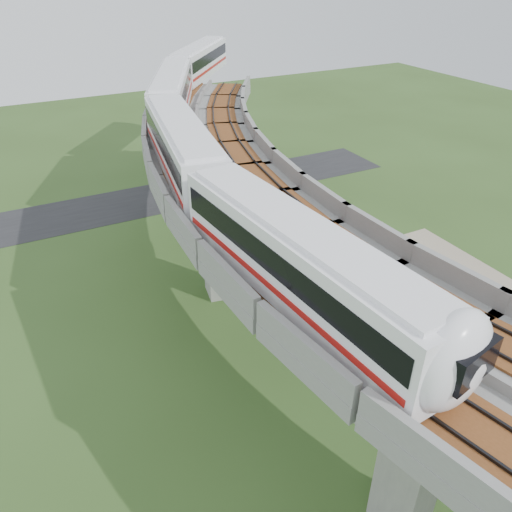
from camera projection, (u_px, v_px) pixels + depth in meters
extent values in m
plane|color=#324C1E|center=(275.00, 381.00, 31.37)|extent=(160.00, 160.00, 0.00)
cube|color=gray|center=(460.00, 333.00, 35.36)|extent=(18.00, 26.00, 0.04)
cube|color=#232326|center=(140.00, 201.00, 54.13)|extent=(60.00, 8.00, 0.03)
cube|color=#99968E|center=(209.00, 147.00, 56.91)|extent=(2.86, 2.93, 8.40)
cube|color=#99968E|center=(207.00, 104.00, 54.42)|extent=(7.21, 5.74, 1.20)
cube|color=#99968E|center=(218.00, 247.00, 37.46)|extent=(2.35, 2.51, 8.40)
cube|color=#99968E|center=(216.00, 187.00, 34.97)|extent=(7.31, 3.58, 1.20)
cube|color=#99968E|center=(412.00, 460.00, 21.65)|extent=(2.35, 2.51, 8.40)
cube|color=#99968E|center=(432.00, 380.00, 19.16)|extent=(7.31, 3.58, 1.20)
cube|color=gray|center=(199.00, 109.00, 48.76)|extent=(16.42, 20.91, 0.80)
cube|color=gray|center=(154.00, 100.00, 48.21)|extent=(8.66, 17.08, 1.00)
cube|color=gray|center=(243.00, 100.00, 48.37)|extent=(8.66, 17.08, 1.00)
cube|color=brown|center=(176.00, 105.00, 48.48)|extent=(10.68, 18.08, 0.12)
cube|color=black|center=(176.00, 104.00, 48.42)|extent=(9.69, 17.59, 0.12)
cube|color=brown|center=(221.00, 105.00, 48.56)|extent=(10.68, 18.08, 0.12)
cube|color=black|center=(221.00, 103.00, 48.50)|extent=(9.69, 17.59, 0.12)
cube|color=gray|center=(220.00, 181.00, 33.39)|extent=(11.77, 20.03, 0.80)
cube|color=gray|center=(154.00, 176.00, 31.74)|extent=(3.22, 18.71, 1.00)
cube|color=gray|center=(280.00, 161.00, 34.10)|extent=(3.22, 18.71, 1.00)
cube|color=brown|center=(187.00, 179.00, 32.54)|extent=(5.44, 19.05, 0.12)
cube|color=black|center=(187.00, 177.00, 32.48)|extent=(4.35, 18.88, 0.12)
cube|color=brown|center=(251.00, 171.00, 33.75)|extent=(5.44, 19.05, 0.12)
cube|color=black|center=(251.00, 169.00, 33.69)|extent=(4.35, 18.88, 0.12)
cube|color=gray|center=(409.00, 342.00, 19.54)|extent=(11.77, 20.03, 0.80)
cube|color=gray|center=(330.00, 372.00, 16.90)|extent=(3.22, 18.71, 1.00)
cube|color=gray|center=(478.00, 286.00, 21.24)|extent=(3.22, 18.71, 1.00)
cube|color=brown|center=(372.00, 356.00, 18.19)|extent=(5.44, 19.05, 0.12)
cube|color=black|center=(372.00, 354.00, 18.12)|extent=(4.35, 18.88, 0.12)
cube|color=brown|center=(446.00, 312.00, 20.41)|extent=(5.44, 19.05, 0.12)
cube|color=black|center=(446.00, 310.00, 20.35)|extent=(4.35, 18.88, 0.12)
cube|color=white|center=(299.00, 263.00, 20.34)|extent=(3.93, 15.17, 3.20)
cube|color=white|center=(301.00, 226.00, 19.46)|extent=(3.33, 14.38, 0.22)
cube|color=black|center=(300.00, 253.00, 20.11)|extent=(3.94, 14.58, 1.15)
cube|color=#AC1611|center=(299.00, 278.00, 20.73)|extent=(3.94, 14.58, 0.30)
cube|color=black|center=(298.00, 292.00, 21.10)|extent=(2.95, 12.86, 0.28)
cube|color=white|center=(182.00, 148.00, 32.40)|extent=(5.17, 15.24, 3.20)
cube|color=white|center=(180.00, 122.00, 31.52)|extent=(4.51, 14.41, 0.22)
cube|color=black|center=(182.00, 141.00, 32.17)|extent=(5.13, 14.66, 1.15)
cube|color=#AC1611|center=(183.00, 159.00, 32.79)|extent=(5.13, 14.66, 0.30)
cube|color=black|center=(184.00, 169.00, 33.16)|extent=(4.01, 12.89, 0.28)
cube|color=white|center=(172.00, 92.00, 45.47)|extent=(8.57, 14.80, 3.20)
cube|color=white|center=(170.00, 73.00, 44.59)|extent=(7.77, 13.90, 0.22)
cube|color=black|center=(172.00, 87.00, 45.24)|extent=(8.38, 14.28, 1.15)
cube|color=#AC1611|center=(173.00, 100.00, 45.86)|extent=(8.38, 14.28, 0.30)
cube|color=black|center=(173.00, 108.00, 46.23)|extent=(6.92, 12.42, 0.28)
cube|color=white|center=(200.00, 61.00, 58.75)|extent=(11.43, 13.44, 3.20)
cube|color=white|center=(199.00, 45.00, 57.87)|extent=(10.54, 12.51, 0.22)
cube|color=black|center=(199.00, 57.00, 58.51)|extent=(11.10, 13.00, 1.15)
cube|color=#AC1611|center=(200.00, 67.00, 59.14)|extent=(11.10, 13.00, 0.30)
cube|color=black|center=(200.00, 74.00, 59.50)|extent=(9.40, 11.18, 0.28)
ellipsoid|color=white|center=(452.00, 361.00, 15.22)|extent=(3.62, 2.44, 3.64)
cylinder|color=#2D382D|center=(287.00, 211.00, 50.45)|extent=(0.08, 0.08, 1.50)
cube|color=#2D382D|center=(291.00, 222.00, 48.35)|extent=(1.69, 4.77, 1.40)
cylinder|color=#2D382D|center=(297.00, 234.00, 46.27)|extent=(0.08, 0.08, 1.50)
cube|color=#2D382D|center=(305.00, 247.00, 44.20)|extent=(1.23, 4.91, 1.40)
cylinder|color=#2D382D|center=(315.00, 262.00, 42.16)|extent=(0.08, 0.08, 1.50)
cube|color=#2D382D|center=(328.00, 277.00, 40.15)|extent=(0.75, 4.99, 1.40)
cylinder|color=#2D382D|center=(343.00, 294.00, 38.17)|extent=(0.08, 0.08, 1.50)
cube|color=#2D382D|center=(361.00, 312.00, 36.23)|extent=(0.27, 5.04, 1.40)
cylinder|color=#2D382D|center=(382.00, 332.00, 34.33)|extent=(0.08, 0.08, 1.50)
cube|color=#2D382D|center=(408.00, 353.00, 32.48)|extent=(0.27, 5.04, 1.40)
cylinder|color=#2D382D|center=(438.00, 377.00, 30.68)|extent=(0.08, 0.08, 1.50)
cube|color=#2D382D|center=(473.00, 402.00, 28.94)|extent=(0.75, 4.99, 1.40)
cylinder|color=#382314|center=(259.00, 197.00, 53.67)|extent=(0.18, 0.18, 1.22)
ellipsoid|color=#163C13|center=(259.00, 184.00, 52.89)|extent=(3.01, 3.01, 2.56)
cylinder|color=#382314|center=(276.00, 234.00, 46.91)|extent=(0.18, 0.18, 0.96)
ellipsoid|color=#163C13|center=(277.00, 223.00, 46.30)|extent=(2.33, 2.33, 1.98)
cylinder|color=#382314|center=(284.00, 265.00, 41.71)|extent=(0.18, 0.18, 1.46)
ellipsoid|color=#163C13|center=(285.00, 251.00, 41.01)|extent=(2.08, 2.08, 1.77)
cylinder|color=#382314|center=(343.00, 318.00, 35.84)|extent=(0.18, 0.18, 1.19)
ellipsoid|color=#163C13|center=(345.00, 303.00, 35.12)|extent=(2.67, 2.67, 2.27)
cylinder|color=#382314|center=(428.00, 399.00, 29.40)|extent=(0.18, 0.18, 1.05)
ellipsoid|color=#163C13|center=(431.00, 385.00, 28.78)|extent=(2.23, 2.23, 1.90)
imported|color=silver|center=(504.00, 346.00, 33.12)|extent=(3.78, 4.03, 1.35)
imported|color=maroon|center=(446.00, 297.00, 37.94)|extent=(3.78, 3.27, 1.23)
imported|color=black|center=(463.00, 298.00, 37.96)|extent=(4.12, 2.50, 1.12)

